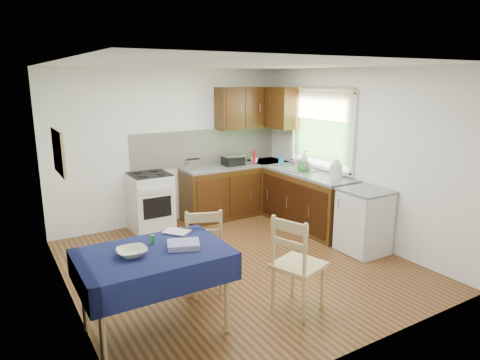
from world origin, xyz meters
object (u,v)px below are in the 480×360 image
chair_near (296,262)px  kettle (336,170)px  chair_far (203,248)px  toaster (193,165)px  dining_table (153,262)px  dish_rack (303,170)px  sandwich_press (233,160)px

chair_near → kettle: size_ratio=3.49×
chair_far → toaster: size_ratio=3.83×
dining_table → dish_rack: 3.54m
chair_far → dish_rack: size_ratio=2.45×
sandwich_press → dish_rack: 1.22m
chair_far → toaster: 2.39m
dining_table → chair_near: 1.42m
dining_table → kettle: kettle is taller
toaster → kettle: 2.24m
sandwich_press → kettle: size_ratio=1.09×
chair_near → sandwich_press: sandwich_press is taller
dining_table → dish_rack: dish_rack is taller
dish_rack → kettle: (0.07, -0.68, 0.11)m
chair_far → chair_near: (0.61, -0.86, 0.02)m
toaster → sandwich_press: size_ratio=0.81×
dining_table → chair_far: (0.74, 0.47, -0.18)m
dining_table → chair_far: size_ratio=1.35×
dining_table → toaster: toaster is taller
chair_far → kettle: 2.55m
chair_far → sandwich_press: (1.66, 2.19, 0.47)m
kettle → toaster: bearing=133.2°
chair_far → sandwich_press: size_ratio=3.09×
chair_near → dish_rack: size_ratio=2.55×
dining_table → chair_near: chair_near is taller
dish_rack → toaster: bearing=144.5°
dish_rack → chair_near: bearing=-132.8°
chair_near → chair_far: bearing=16.7°
chair_far → chair_near: bearing=147.0°
chair_far → dish_rack: (2.38, 1.21, 0.40)m
dining_table → sandwich_press: sandwich_press is taller
chair_far → toaster: bearing=-91.3°
sandwich_press → kettle: kettle is taller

